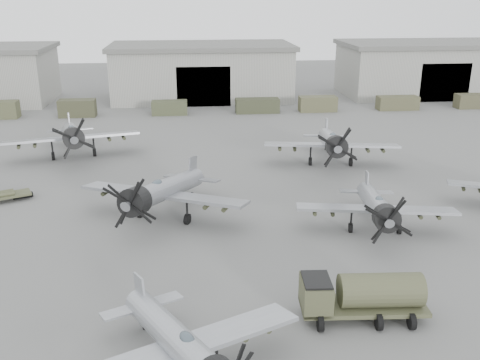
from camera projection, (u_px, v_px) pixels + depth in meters
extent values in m
plane|color=#5E5E5C|center=(241.00, 307.00, 29.80)|extent=(220.00, 220.00, 0.00)
cube|color=#9A9990|center=(202.00, 73.00, 86.60)|extent=(28.00, 14.00, 8.00)
cube|color=#5E5E5A|center=(201.00, 46.00, 85.15)|extent=(29.00, 14.80, 0.70)
cube|color=black|center=(204.00, 87.00, 80.56)|extent=(8.12, 0.40, 6.00)
cube|color=#9A9990|center=(427.00, 70.00, 90.20)|extent=(28.00, 14.00, 8.00)
cube|color=#5E5E5A|center=(430.00, 44.00, 88.75)|extent=(29.00, 14.80, 0.70)
cube|color=black|center=(445.00, 83.00, 84.16)|extent=(8.12, 0.40, 6.00)
cube|color=#383A25|center=(77.00, 108.00, 74.60)|extent=(5.02, 2.20, 2.39)
cube|color=#3E422B|center=(170.00, 108.00, 75.88)|extent=(5.00, 2.20, 1.97)
cube|color=#353825|center=(257.00, 106.00, 77.06)|extent=(6.25, 2.20, 2.04)
cube|color=#4B4B31|center=(318.00, 104.00, 77.88)|extent=(5.43, 2.20, 2.18)
cube|color=#48472F|center=(397.00, 103.00, 79.05)|extent=(6.01, 2.20, 1.98)
cube|color=#43422C|center=(476.00, 101.00, 80.20)|extent=(6.25, 2.20, 2.09)
cylinder|color=#9FA2A8|center=(174.00, 338.00, 23.86)|extent=(5.30, 9.45, 2.87)
cube|color=#9FA2A8|center=(179.00, 349.00, 23.48)|extent=(11.31, 6.62, 0.52)
cube|color=#9FA2A8|center=(140.00, 291.00, 27.33)|extent=(0.74, 1.44, 1.84)
ellipsoid|color=#3F4C54|center=(187.00, 339.00, 22.38)|extent=(0.96, 1.23, 0.52)
cylinder|color=black|center=(144.00, 327.00, 27.78)|extent=(0.22, 0.31, 0.29)
cylinder|color=gray|center=(167.00, 188.00, 41.05)|extent=(6.05, 10.80, 3.28)
cylinder|color=black|center=(135.00, 202.00, 36.38)|extent=(2.51, 2.34, 2.19)
cube|color=gray|center=(164.00, 194.00, 40.58)|extent=(12.92, 7.55, 0.59)
cube|color=gray|center=(193.00, 167.00, 45.41)|extent=(0.84, 1.64, 2.10)
ellipsoid|color=#3F4C54|center=(156.00, 184.00, 39.23)|extent=(1.10, 1.41, 0.59)
cylinder|color=black|center=(140.00, 213.00, 41.56)|extent=(0.62, 0.89, 0.84)
cylinder|color=black|center=(187.00, 219.00, 40.35)|extent=(0.62, 0.89, 0.84)
cylinder|color=black|center=(192.00, 194.00, 45.90)|extent=(0.25, 0.36, 0.34)
cylinder|color=#989BA0|center=(375.00, 203.00, 38.99)|extent=(3.08, 9.79, 2.86)
cylinder|color=black|center=(386.00, 218.00, 34.72)|extent=(1.97, 1.73, 1.90)
cube|color=#989BA0|center=(376.00, 209.00, 38.55)|extent=(11.61, 4.02, 0.51)
cube|color=#989BA0|center=(367.00, 182.00, 42.98)|extent=(0.38, 1.52, 1.83)
ellipsoid|color=#3F4C54|center=(379.00, 200.00, 37.33)|extent=(0.74, 1.18, 0.51)
cylinder|color=black|center=(351.00, 228.00, 38.99)|extent=(0.38, 0.77, 0.73)
cylinder|color=black|center=(399.00, 229.00, 38.74)|extent=(0.38, 0.77, 0.73)
cylinder|color=black|center=(365.00, 206.00, 43.40)|extent=(0.16, 0.31, 0.29)
cylinder|color=gray|center=(72.00, 133.00, 56.41)|extent=(4.38, 11.74, 3.44)
cylinder|color=black|center=(74.00, 138.00, 51.53)|extent=(2.45, 2.19, 2.29)
cube|color=gray|center=(72.00, 138.00, 55.91)|extent=(13.96, 5.63, 0.62)
cube|color=gray|center=(69.00, 121.00, 60.95)|extent=(0.56, 1.81, 2.20)
ellipsoid|color=#3F4C54|center=(72.00, 128.00, 54.51)|extent=(0.96, 1.44, 0.62)
cylinder|color=black|center=(53.00, 156.00, 55.65)|extent=(0.51, 0.93, 0.88)
cylinder|color=black|center=(94.00, 152.00, 56.97)|extent=(0.51, 0.93, 0.88)
cylinder|color=black|center=(71.00, 143.00, 61.47)|extent=(0.21, 0.37, 0.35)
cylinder|color=#A0A3A9|center=(331.00, 141.00, 54.01)|extent=(3.42, 11.45, 3.34)
cylinder|color=black|center=(337.00, 147.00, 49.01)|extent=(2.28, 2.00, 2.22)
cube|color=#A0A3A9|center=(331.00, 145.00, 53.50)|extent=(13.57, 4.49, 0.60)
cube|color=#A0A3A9|center=(326.00, 127.00, 58.68)|extent=(0.41, 1.78, 2.14)
ellipsoid|color=#3F4C54|center=(333.00, 136.00, 52.08)|extent=(0.84, 1.37, 0.60)
cylinder|color=black|center=(310.00, 161.00, 53.98)|extent=(0.43, 0.89, 0.86)
cylinder|color=black|center=(351.00, 162.00, 53.75)|extent=(0.43, 0.89, 0.86)
cylinder|color=black|center=(325.00, 149.00, 59.17)|extent=(0.18, 0.36, 0.34)
cube|color=#46482F|center=(363.00, 306.00, 28.61)|extent=(6.82, 2.63, 0.24)
cube|color=#46482F|center=(316.00, 294.00, 28.27)|extent=(1.67, 2.29, 1.63)
cylinder|color=#46482F|center=(380.00, 290.00, 28.32)|extent=(4.51, 2.10, 1.82)
cube|color=black|center=(317.00, 280.00, 27.98)|extent=(1.56, 2.00, 0.14)
cylinder|color=black|center=(320.00, 323.00, 27.59)|extent=(0.34, 0.88, 0.86)
cylinder|color=black|center=(398.00, 299.00, 29.82)|extent=(0.34, 0.88, 0.86)
cube|color=#45482F|center=(5.00, 196.00, 44.66)|extent=(4.32, 3.01, 0.19)
cylinder|color=black|center=(5.00, 199.00, 44.75)|extent=(1.66, 1.08, 0.47)
cylinder|color=#45482F|center=(5.00, 193.00, 44.59)|extent=(1.51, 0.92, 0.34)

